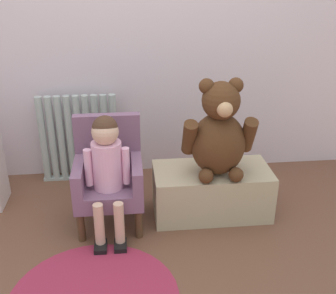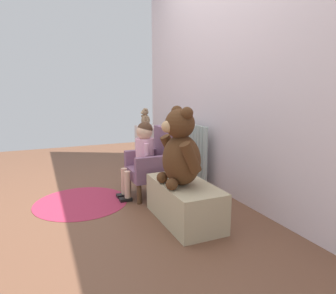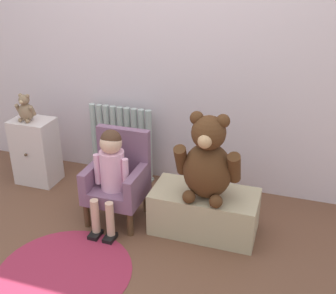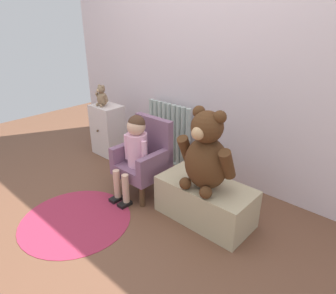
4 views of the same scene
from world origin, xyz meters
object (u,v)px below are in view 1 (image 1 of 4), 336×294
object	(u,v)px
low_bench	(211,191)
child_figure	(107,160)
large_teddy_bear	(219,134)
radiator	(79,139)
child_armchair	(109,174)

from	to	relation	value
low_bench	child_figure	bearing A→B (deg)	-168.99
low_bench	large_teddy_bear	bearing A→B (deg)	-68.52
radiator	child_armchair	xyz separation A→B (m)	(0.22, -0.55, -0.00)
radiator	child_armchair	size ratio (longest dim) A/B	0.98
radiator	low_bench	bearing A→B (deg)	-32.17
radiator	low_bench	size ratio (longest dim) A/B	0.88
child_armchair	low_bench	distance (m)	0.65
child_armchair	child_figure	xyz separation A→B (m)	(-0.00, -0.11, 0.15)
child_figure	large_teddy_bear	distance (m)	0.66
radiator	large_teddy_bear	xyz separation A→B (m)	(0.87, -0.58, 0.24)
child_figure	large_teddy_bear	world-z (taller)	large_teddy_bear
child_armchair	low_bench	bearing A→B (deg)	1.39
low_bench	large_teddy_bear	distance (m)	0.41
child_figure	large_teddy_bear	bearing A→B (deg)	6.82
radiator	low_bench	world-z (taller)	radiator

